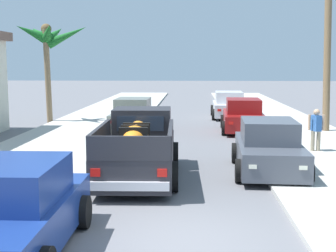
{
  "coord_description": "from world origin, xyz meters",
  "views": [
    {
      "loc": [
        0.27,
        -8.25,
        3.17
      ],
      "look_at": [
        -0.48,
        6.8,
        1.2
      ],
      "focal_mm": 51.45,
      "sensor_mm": 36.0,
      "label": 1
    }
  ],
  "objects_px": {
    "palm_tree_left_fore": "(49,40)",
    "car_right_near": "(269,148)",
    "car_left_near": "(243,116)",
    "car_right_mid": "(133,115)",
    "pedestrian": "(316,128)",
    "car_left_mid": "(229,106)",
    "pickup_truck": "(139,148)",
    "car_left_far": "(13,212)"
  },
  "relations": [
    {
      "from": "car_left_near",
      "to": "car_right_mid",
      "type": "relative_size",
      "value": 1.01
    },
    {
      "from": "pedestrian",
      "to": "palm_tree_left_fore",
      "type": "bearing_deg",
      "value": 145.02
    },
    {
      "from": "pickup_truck",
      "to": "pedestrian",
      "type": "xyz_separation_m",
      "value": [
        5.82,
        3.7,
        0.1
      ]
    },
    {
      "from": "car_right_mid",
      "to": "car_left_near",
      "type": "bearing_deg",
      "value": -1.85
    },
    {
      "from": "car_right_near",
      "to": "pickup_truck",
      "type": "bearing_deg",
      "value": -168.7
    },
    {
      "from": "car_left_near",
      "to": "car_left_far",
      "type": "xyz_separation_m",
      "value": [
        -5.35,
        -14.81,
        0.0
      ]
    },
    {
      "from": "pickup_truck",
      "to": "car_right_mid",
      "type": "distance_m",
      "value": 9.48
    },
    {
      "from": "palm_tree_left_fore",
      "to": "pickup_truck",
      "type": "bearing_deg",
      "value": -63.34
    },
    {
      "from": "car_right_mid",
      "to": "car_left_far",
      "type": "height_order",
      "value": "same"
    },
    {
      "from": "car_left_mid",
      "to": "palm_tree_left_fore",
      "type": "distance_m",
      "value": 10.75
    },
    {
      "from": "car_left_near",
      "to": "car_left_far",
      "type": "height_order",
      "value": "same"
    },
    {
      "from": "pickup_truck",
      "to": "car_right_mid",
      "type": "bearing_deg",
      "value": 97.87
    },
    {
      "from": "car_left_far",
      "to": "pedestrian",
      "type": "relative_size",
      "value": 2.69
    },
    {
      "from": "car_left_mid",
      "to": "pickup_truck",
      "type": "bearing_deg",
      "value": -103.65
    },
    {
      "from": "car_left_near",
      "to": "pedestrian",
      "type": "xyz_separation_m",
      "value": [
        1.96,
        -5.53,
        0.2
      ]
    },
    {
      "from": "palm_tree_left_fore",
      "to": "car_right_near",
      "type": "bearing_deg",
      "value": -49.09
    },
    {
      "from": "car_left_mid",
      "to": "car_right_mid",
      "type": "relative_size",
      "value": 1.0
    },
    {
      "from": "car_left_mid",
      "to": "palm_tree_left_fore",
      "type": "bearing_deg",
      "value": -162.82
    },
    {
      "from": "car_right_mid",
      "to": "pedestrian",
      "type": "xyz_separation_m",
      "value": [
        7.12,
        -5.7,
        0.2
      ]
    },
    {
      "from": "pickup_truck",
      "to": "car_right_near",
      "type": "bearing_deg",
      "value": 11.3
    },
    {
      "from": "pickup_truck",
      "to": "car_right_mid",
      "type": "height_order",
      "value": "pickup_truck"
    },
    {
      "from": "car_left_mid",
      "to": "pedestrian",
      "type": "bearing_deg",
      "value": -78.99
    },
    {
      "from": "car_left_near",
      "to": "palm_tree_left_fore",
      "type": "xyz_separation_m",
      "value": [
        -9.88,
        2.75,
        3.69
      ]
    },
    {
      "from": "car_left_near",
      "to": "pickup_truck",
      "type": "bearing_deg",
      "value": -112.73
    },
    {
      "from": "car_left_mid",
      "to": "car_left_far",
      "type": "distance_m",
      "value": 21.17
    },
    {
      "from": "car_right_mid",
      "to": "pedestrian",
      "type": "height_order",
      "value": "pedestrian"
    },
    {
      "from": "car_left_near",
      "to": "car_right_mid",
      "type": "distance_m",
      "value": 5.17
    },
    {
      "from": "car_right_mid",
      "to": "pedestrian",
      "type": "bearing_deg",
      "value": -38.67
    },
    {
      "from": "car_right_near",
      "to": "car_left_far",
      "type": "distance_m",
      "value": 8.2
    },
    {
      "from": "car_left_near",
      "to": "car_right_near",
      "type": "distance_m",
      "value": 8.48
    },
    {
      "from": "pickup_truck",
      "to": "palm_tree_left_fore",
      "type": "distance_m",
      "value": 13.87
    },
    {
      "from": "car_left_far",
      "to": "palm_tree_left_fore",
      "type": "distance_m",
      "value": 18.5
    },
    {
      "from": "car_right_near",
      "to": "car_left_far",
      "type": "bearing_deg",
      "value": -129.47
    },
    {
      "from": "car_left_mid",
      "to": "pedestrian",
      "type": "xyz_separation_m",
      "value": [
        2.19,
        -11.26,
        0.2
      ]
    },
    {
      "from": "car_right_near",
      "to": "palm_tree_left_fore",
      "type": "relative_size",
      "value": 0.81
    },
    {
      "from": "car_left_mid",
      "to": "car_left_far",
      "type": "height_order",
      "value": "same"
    },
    {
      "from": "pickup_truck",
      "to": "pedestrian",
      "type": "height_order",
      "value": "pickup_truck"
    },
    {
      "from": "palm_tree_left_fore",
      "to": "car_right_mid",
      "type": "bearing_deg",
      "value": -28.72
    },
    {
      "from": "pedestrian",
      "to": "car_left_mid",
      "type": "bearing_deg",
      "value": 101.01
    },
    {
      "from": "pickup_truck",
      "to": "car_left_far",
      "type": "bearing_deg",
      "value": -104.91
    },
    {
      "from": "car_left_mid",
      "to": "car_right_mid",
      "type": "height_order",
      "value": "same"
    },
    {
      "from": "palm_tree_left_fore",
      "to": "car_left_mid",
      "type": "bearing_deg",
      "value": 17.18
    }
  ]
}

